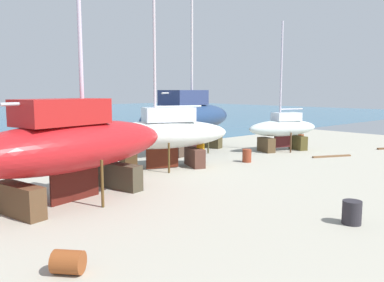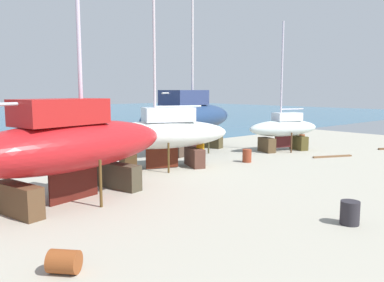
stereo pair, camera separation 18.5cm
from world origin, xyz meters
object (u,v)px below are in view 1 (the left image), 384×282
(sailboat_large_starboard, at_px, (163,134))
(barrel_rust_far, at_px, (301,139))
(sailboat_mid_port, at_px, (188,117))
(barrel_rust_mid, at_px, (68,262))
(worker, at_px, (201,152))
(sailboat_small_center, at_px, (73,144))
(sailboat_far_slipway, at_px, (283,129))
(barrel_rust_near, at_px, (247,156))
(barrel_tar_black, at_px, (352,212))

(sailboat_large_starboard, height_order, barrel_rust_far, sailboat_large_starboard)
(sailboat_mid_port, bearing_deg, barrel_rust_mid, -153.07)
(worker, xyz_separation_m, barrel_rust_far, (14.28, 2.09, -0.52))
(sailboat_small_center, bearing_deg, sailboat_far_slipway, -5.06)
(worker, bearing_deg, sailboat_small_center, 169.33)
(barrel_rust_near, bearing_deg, sailboat_far_slipway, 13.19)
(barrel_rust_far, distance_m, barrel_rust_near, 11.35)
(barrel_rust_mid, distance_m, barrel_tar_black, 9.66)
(sailboat_small_center, relative_size, barrel_tar_black, 20.14)
(barrel_rust_mid, bearing_deg, sailboat_small_center, 63.58)
(sailboat_mid_port, bearing_deg, sailboat_small_center, -163.92)
(barrel_rust_far, bearing_deg, barrel_tar_black, -142.40)
(sailboat_far_slipway, distance_m, barrel_rust_mid, 23.38)
(barrel_rust_near, bearing_deg, barrel_rust_mid, -154.78)
(sailboat_mid_port, height_order, sailboat_small_center, sailboat_mid_port)
(barrel_rust_far, bearing_deg, barrel_rust_near, -164.59)
(barrel_rust_far, bearing_deg, worker, -171.65)
(barrel_rust_far, height_order, barrel_rust_near, barrel_rust_near)
(sailboat_mid_port, distance_m, barrel_rust_far, 11.50)
(sailboat_far_slipway, distance_m, barrel_tar_black, 17.22)
(barrel_rust_mid, xyz_separation_m, barrel_tar_black, (9.17, -3.04, 0.11))
(sailboat_large_starboard, xyz_separation_m, sailboat_far_slipway, (11.40, -0.57, -0.37))
(barrel_rust_mid, height_order, barrel_rust_far, barrel_rust_far)
(sailboat_large_starboard, xyz_separation_m, barrel_rust_far, (16.43, 1.06, -1.72))
(sailboat_mid_port, distance_m, sailboat_far_slipway, 7.55)
(sailboat_large_starboard, xyz_separation_m, worker, (2.15, -1.03, -1.21))
(sailboat_small_center, relative_size, barrel_rust_far, 21.54)
(sailboat_far_slipway, xyz_separation_m, barrel_rust_far, (5.02, 1.63, -1.35))
(barrel_rust_far, bearing_deg, sailboat_mid_port, 164.07)
(barrel_rust_far, relative_size, barrel_tar_black, 0.94)
(sailboat_mid_port, bearing_deg, barrel_tar_black, -125.43)
(sailboat_far_slipway, xyz_separation_m, barrel_tar_black, (-12.45, -11.83, -1.32))
(sailboat_large_starboard, height_order, worker, sailboat_large_starboard)
(sailboat_large_starboard, xyz_separation_m, barrel_tar_black, (-1.05, -12.39, -1.70))
(barrel_rust_mid, relative_size, barrel_rust_near, 0.90)
(barrel_rust_mid, distance_m, barrel_rust_far, 28.61)
(sailboat_far_slipway, xyz_separation_m, worker, (-9.25, -0.47, -0.84))
(sailboat_small_center, height_order, barrel_rust_mid, sailboat_small_center)
(sailboat_small_center, bearing_deg, worker, -0.34)
(sailboat_far_slipway, relative_size, sailboat_small_center, 0.58)
(sailboat_far_slipway, height_order, worker, sailboat_far_slipway)
(barrel_rust_mid, distance_m, barrel_rust_near, 17.35)
(worker, height_order, barrel_rust_mid, worker)
(sailboat_large_starboard, distance_m, barrel_tar_black, 12.55)
(sailboat_far_slipway, xyz_separation_m, sailboat_small_center, (-18.50, -2.50, 0.71))
(barrel_rust_mid, height_order, barrel_rust_near, barrel_rust_near)
(sailboat_far_slipway, bearing_deg, sailboat_small_center, 26.08)
(barrel_rust_mid, bearing_deg, sailboat_far_slipway, 22.11)
(sailboat_small_center, distance_m, worker, 9.59)
(barrel_rust_mid, xyz_separation_m, barrel_rust_near, (15.70, 7.39, 0.12))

